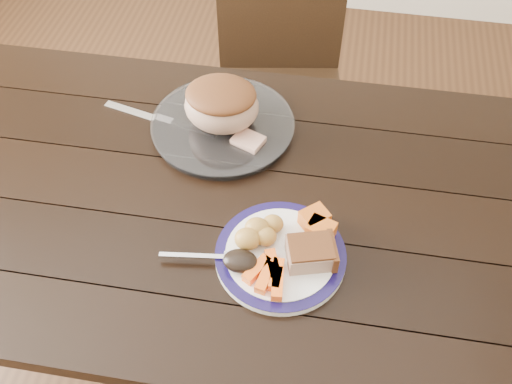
% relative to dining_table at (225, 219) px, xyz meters
% --- Properties ---
extents(ground, '(4.00, 4.00, 0.00)m').
position_rel_dining_table_xyz_m(ground, '(0.00, 0.00, -0.66)').
color(ground, '#472B16').
rests_on(ground, ground).
extents(dining_table, '(1.61, 0.92, 0.75)m').
position_rel_dining_table_xyz_m(dining_table, '(0.00, 0.00, 0.00)').
color(dining_table, black).
rests_on(dining_table, ground).
extents(chair_far, '(0.49, 0.49, 0.93)m').
position_rel_dining_table_xyz_m(chair_far, '(0.03, 0.74, -0.13)').
color(chair_far, black).
rests_on(chair_far, ground).
extents(dinner_plate, '(0.27, 0.27, 0.02)m').
position_rel_dining_table_xyz_m(dinner_plate, '(0.15, -0.14, 0.10)').
color(dinner_plate, white).
rests_on(dinner_plate, dining_table).
extents(plate_rim, '(0.27, 0.27, 0.02)m').
position_rel_dining_table_xyz_m(plate_rim, '(0.15, -0.14, 0.11)').
color(plate_rim, '#120B3B').
rests_on(plate_rim, dinner_plate).
extents(serving_platter, '(0.35, 0.35, 0.02)m').
position_rel_dining_table_xyz_m(serving_platter, '(-0.04, 0.21, 0.10)').
color(serving_platter, white).
rests_on(serving_platter, dining_table).
extents(pork_slice, '(0.11, 0.10, 0.04)m').
position_rel_dining_table_xyz_m(pork_slice, '(0.21, -0.15, 0.13)').
color(pork_slice, tan).
rests_on(pork_slice, dinner_plate).
extents(roasted_potatoes, '(0.09, 0.09, 0.05)m').
position_rel_dining_table_xyz_m(roasted_potatoes, '(0.10, -0.12, 0.13)').
color(roasted_potatoes, gold).
rests_on(roasted_potatoes, dinner_plate).
extents(carrot_batons, '(0.09, 0.11, 0.02)m').
position_rel_dining_table_xyz_m(carrot_batons, '(0.14, -0.21, 0.12)').
color(carrot_batons, orange).
rests_on(carrot_batons, dinner_plate).
extents(pumpkin_wedges, '(0.09, 0.09, 0.04)m').
position_rel_dining_table_xyz_m(pumpkin_wedges, '(0.22, -0.08, 0.13)').
color(pumpkin_wedges, orange).
rests_on(pumpkin_wedges, dinner_plate).
extents(dark_mushroom, '(0.07, 0.05, 0.03)m').
position_rel_dining_table_xyz_m(dark_mushroom, '(0.08, -0.19, 0.13)').
color(dark_mushroom, black).
rests_on(dark_mushroom, dinner_plate).
extents(fork, '(0.18, 0.04, 0.00)m').
position_rel_dining_table_xyz_m(fork, '(0.01, -0.18, 0.11)').
color(fork, silver).
rests_on(fork, dinner_plate).
extents(roast_joint, '(0.18, 0.16, 0.12)m').
position_rel_dining_table_xyz_m(roast_joint, '(-0.04, 0.21, 0.17)').
color(roast_joint, tan).
rests_on(roast_joint, serving_platter).
extents(cut_slice, '(0.09, 0.08, 0.02)m').
position_rel_dining_table_xyz_m(cut_slice, '(0.03, 0.15, 0.12)').
color(cut_slice, tan).
rests_on(cut_slice, serving_platter).
extents(carving_knife, '(0.32, 0.10, 0.01)m').
position_rel_dining_table_xyz_m(carving_knife, '(-0.15, 0.20, 0.10)').
color(carving_knife, silver).
rests_on(carving_knife, dining_table).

